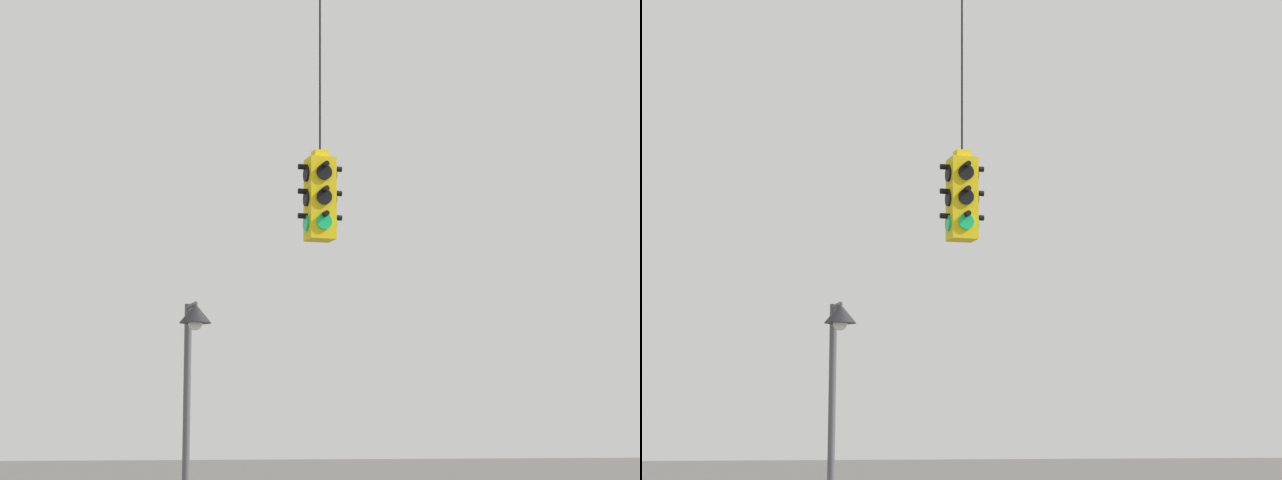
{
  "view_description": "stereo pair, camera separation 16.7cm",
  "coord_description": "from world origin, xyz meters",
  "views": [
    {
      "loc": [
        -6.15,
        -14.73,
        1.96
      ],
      "look_at": [
        -1.45,
        0.23,
        4.47
      ],
      "focal_mm": 70.0,
      "sensor_mm": 36.0,
      "label": 1
    },
    {
      "loc": [
        -5.99,
        -14.78,
        1.96
      ],
      "look_at": [
        -1.45,
        0.23,
        4.47
      ],
      "focal_mm": 70.0,
      "sensor_mm": 36.0,
      "label": 2
    }
  ],
  "objects": [
    {
      "name": "traffic_light_near_right_pole",
      "position": [
        -1.45,
        0.23,
        5.04
      ],
      "size": [
        0.58,
        0.58,
        4.25
      ],
      "color": "yellow"
    },
    {
      "name": "street_lamp",
      "position": [
        -2.1,
        5.04,
        3.23
      ],
      "size": [
        0.52,
        0.89,
        4.15
      ],
      "color": "#515156",
      "rests_on": "ground_plane"
    }
  ]
}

